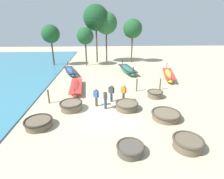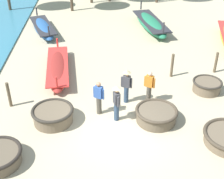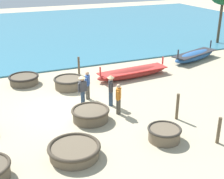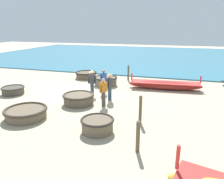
{
  "view_description": "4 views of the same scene",
  "coord_description": "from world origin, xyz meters",
  "px_view_note": "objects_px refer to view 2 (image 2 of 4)",
  "views": [
    {
      "loc": [
        -0.26,
        -11.68,
        6.36
      ],
      "look_at": [
        0.47,
        1.93,
        1.14
      ],
      "focal_mm": 28.0,
      "sensor_mm": 36.0,
      "label": 1
    },
    {
      "loc": [
        -0.88,
        -9.96,
        8.09
      ],
      "look_at": [
        -0.27,
        1.34,
        1.12
      ],
      "focal_mm": 50.0,
      "sensor_mm": 36.0,
      "label": 2
    },
    {
      "loc": [
        13.97,
        -3.67,
        6.91
      ],
      "look_at": [
        0.19,
        2.2,
        0.78
      ],
      "focal_mm": 50.0,
      "sensor_mm": 36.0,
      "label": 3
    },
    {
      "loc": [
        12.26,
        5.78,
        4.29
      ],
      "look_at": [
        0.61,
        2.24,
        0.73
      ],
      "focal_mm": 35.0,
      "sensor_mm": 36.0,
      "label": 4
    }
  ],
  "objects_px": {
    "long_boat_ochre_hull": "(58,68)",
    "fisherman_crouching": "(99,97)",
    "long_boat_green_hull": "(43,28)",
    "long_boat_blue_hull": "(151,24)",
    "coracle_beside_post": "(156,115)",
    "fisherman_standing_right": "(126,84)",
    "mooring_post_shoreline": "(172,65)",
    "fisherman_by_coracle": "(117,101)",
    "coracle_front_right": "(53,115)",
    "mooring_post_mid_beach": "(216,62)",
    "coracle_center": "(207,86)",
    "fisherman_with_hat": "(149,86)",
    "mooring_post_inland": "(9,95)"
  },
  "relations": [
    {
      "from": "coracle_center",
      "to": "coracle_front_right",
      "type": "bearing_deg",
      "value": -164.11
    },
    {
      "from": "coracle_beside_post",
      "to": "long_boat_green_hull",
      "type": "xyz_separation_m",
      "value": [
        -6.12,
        10.52,
        0.03
      ]
    },
    {
      "from": "mooring_post_inland",
      "to": "mooring_post_shoreline",
      "type": "bearing_deg",
      "value": 16.62
    },
    {
      "from": "coracle_beside_post",
      "to": "fisherman_standing_right",
      "type": "bearing_deg",
      "value": 126.87
    },
    {
      "from": "long_boat_ochre_hull",
      "to": "mooring_post_mid_beach",
      "type": "relative_size",
      "value": 4.42
    },
    {
      "from": "fisherman_by_coracle",
      "to": "mooring_post_inland",
      "type": "height_order",
      "value": "fisherman_by_coracle"
    },
    {
      "from": "long_boat_green_hull",
      "to": "fisherman_standing_right",
      "type": "relative_size",
      "value": 2.82
    },
    {
      "from": "long_boat_blue_hull",
      "to": "fisherman_crouching",
      "type": "height_order",
      "value": "fisherman_crouching"
    },
    {
      "from": "coracle_center",
      "to": "fisherman_standing_right",
      "type": "bearing_deg",
      "value": -169.79
    },
    {
      "from": "coracle_front_right",
      "to": "fisherman_standing_right",
      "type": "distance_m",
      "value": 3.52
    },
    {
      "from": "long_boat_ochre_hull",
      "to": "fisherman_crouching",
      "type": "height_order",
      "value": "fisherman_crouching"
    },
    {
      "from": "fisherman_crouching",
      "to": "coracle_center",
      "type": "bearing_deg",
      "value": 16.35
    },
    {
      "from": "long_boat_ochre_hull",
      "to": "fisherman_by_coracle",
      "type": "relative_size",
      "value": 3.09
    },
    {
      "from": "mooring_post_mid_beach",
      "to": "long_boat_blue_hull",
      "type": "bearing_deg",
      "value": 109.99
    },
    {
      "from": "long_boat_ochre_hull",
      "to": "long_boat_blue_hull",
      "type": "relative_size",
      "value": 0.93
    },
    {
      "from": "mooring_post_inland",
      "to": "long_boat_green_hull",
      "type": "bearing_deg",
      "value": 88.28
    },
    {
      "from": "coracle_front_right",
      "to": "fisherman_crouching",
      "type": "bearing_deg",
      "value": 14.62
    },
    {
      "from": "mooring_post_inland",
      "to": "mooring_post_shoreline",
      "type": "distance_m",
      "value": 8.22
    },
    {
      "from": "mooring_post_mid_beach",
      "to": "fisherman_with_hat",
      "type": "bearing_deg",
      "value": -146.58
    },
    {
      "from": "coracle_front_right",
      "to": "fisherman_by_coracle",
      "type": "relative_size",
      "value": 1.06
    },
    {
      "from": "long_boat_ochre_hull",
      "to": "fisherman_standing_right",
      "type": "distance_m",
      "value": 4.58
    },
    {
      "from": "coracle_center",
      "to": "fisherman_standing_right",
      "type": "distance_m",
      "value": 4.13
    },
    {
      "from": "mooring_post_shoreline",
      "to": "fisherman_by_coracle",
      "type": "bearing_deg",
      "value": -130.92
    },
    {
      "from": "long_boat_blue_hull",
      "to": "mooring_post_inland",
      "type": "relative_size",
      "value": 4.59
    },
    {
      "from": "coracle_center",
      "to": "long_boat_blue_hull",
      "type": "height_order",
      "value": "long_boat_blue_hull"
    },
    {
      "from": "fisherman_by_coracle",
      "to": "fisherman_standing_right",
      "type": "distance_m",
      "value": 1.44
    },
    {
      "from": "fisherman_standing_right",
      "to": "fisherman_crouching",
      "type": "xyz_separation_m",
      "value": [
        -1.26,
        -0.82,
        -0.12
      ]
    },
    {
      "from": "coracle_front_right",
      "to": "mooring_post_mid_beach",
      "type": "xyz_separation_m",
      "value": [
        8.27,
        3.96,
        0.23
      ]
    },
    {
      "from": "fisherman_crouching",
      "to": "mooring_post_inland",
      "type": "xyz_separation_m",
      "value": [
        -4.0,
        0.76,
        -0.23
      ]
    },
    {
      "from": "long_boat_green_hull",
      "to": "fisherman_standing_right",
      "type": "bearing_deg",
      "value": -61.02
    },
    {
      "from": "coracle_center",
      "to": "mooring_post_inland",
      "type": "xyz_separation_m",
      "value": [
        -9.27,
        -0.78,
        0.29
      ]
    },
    {
      "from": "coracle_beside_post",
      "to": "fisherman_standing_right",
      "type": "relative_size",
      "value": 1.08
    },
    {
      "from": "long_boat_green_hull",
      "to": "mooring_post_shoreline",
      "type": "distance_m",
      "value": 10.15
    },
    {
      "from": "coracle_center",
      "to": "mooring_post_mid_beach",
      "type": "height_order",
      "value": "mooring_post_mid_beach"
    },
    {
      "from": "long_boat_green_hull",
      "to": "coracle_beside_post",
      "type": "bearing_deg",
      "value": -59.8
    },
    {
      "from": "long_boat_green_hull",
      "to": "long_boat_blue_hull",
      "type": "bearing_deg",
      "value": 2.3
    },
    {
      "from": "long_boat_blue_hull",
      "to": "mooring_post_mid_beach",
      "type": "bearing_deg",
      "value": -70.01
    },
    {
      "from": "long_boat_blue_hull",
      "to": "fisherman_crouching",
      "type": "xyz_separation_m",
      "value": [
        -3.89,
        -10.14,
        0.45
      ]
    },
    {
      "from": "fisherman_standing_right",
      "to": "fisherman_crouching",
      "type": "relative_size",
      "value": 1.06
    },
    {
      "from": "coracle_front_right",
      "to": "mooring_post_inland",
      "type": "distance_m",
      "value": 2.43
    },
    {
      "from": "coracle_front_right",
      "to": "long_boat_ochre_hull",
      "type": "distance_m",
      "value": 4.32
    },
    {
      "from": "fisherman_by_coracle",
      "to": "fisherman_crouching",
      "type": "xyz_separation_m",
      "value": [
        -0.73,
        0.51,
        -0.12
      ]
    },
    {
      "from": "fisherman_standing_right",
      "to": "fisherman_with_hat",
      "type": "bearing_deg",
      "value": -1.83
    },
    {
      "from": "long_boat_green_hull",
      "to": "long_boat_ochre_hull",
      "type": "height_order",
      "value": "long_boat_green_hull"
    },
    {
      "from": "fisherman_with_hat",
      "to": "fisherman_standing_right",
      "type": "relative_size",
      "value": 0.94
    },
    {
      "from": "long_boat_blue_hull",
      "to": "long_boat_green_hull",
      "type": "bearing_deg",
      "value": -177.7
    },
    {
      "from": "fisherman_by_coracle",
      "to": "long_boat_blue_hull",
      "type": "bearing_deg",
      "value": 73.44
    },
    {
      "from": "coracle_beside_post",
      "to": "fisherman_crouching",
      "type": "distance_m",
      "value": 2.54
    },
    {
      "from": "long_boat_green_hull",
      "to": "long_boat_blue_hull",
      "type": "height_order",
      "value": "long_boat_blue_hull"
    },
    {
      "from": "coracle_center",
      "to": "fisherman_with_hat",
      "type": "xyz_separation_m",
      "value": [
        -2.98,
        -0.76,
        0.52
      ]
    }
  ]
}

